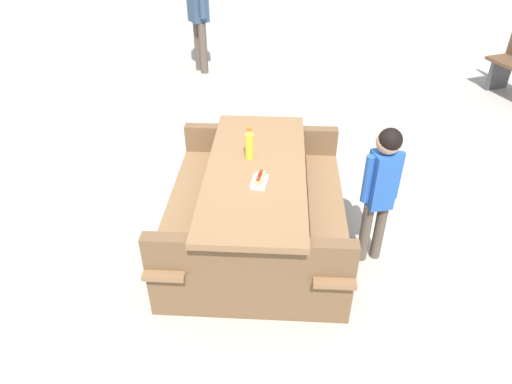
% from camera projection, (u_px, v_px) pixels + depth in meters
% --- Properties ---
extents(ground_plane, '(30.00, 30.00, 0.00)m').
position_uv_depth(ground_plane, '(256.00, 242.00, 3.97)').
color(ground_plane, '#B7B2A8').
rests_on(ground_plane, ground).
extents(picnic_table, '(2.02, 1.70, 0.75)m').
position_uv_depth(picnic_table, '(256.00, 200.00, 3.72)').
color(picnic_table, olive).
rests_on(picnic_table, ground).
extents(soda_bottle, '(0.07, 0.07, 0.27)m').
position_uv_depth(soda_bottle, '(249.00, 144.00, 3.60)').
color(soda_bottle, yellow).
rests_on(soda_bottle, picnic_table).
extents(hotdog_tray, '(0.21, 0.16, 0.08)m').
position_uv_depth(hotdog_tray, '(260.00, 180.00, 3.35)').
color(hotdog_tray, white).
rests_on(hotdog_tray, picnic_table).
extents(child_in_coat, '(0.19, 0.29, 1.18)m').
position_uv_depth(child_in_coat, '(382.00, 181.00, 3.39)').
color(child_in_coat, brown).
rests_on(child_in_coat, ground).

